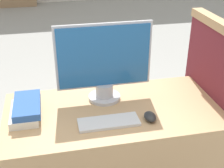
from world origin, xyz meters
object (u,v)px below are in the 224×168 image
at_px(keyboard, 109,122).
at_px(book_stack, 26,109).
at_px(mouse, 150,117).
at_px(monitor, 104,63).

height_order(keyboard, book_stack, book_stack).
bearing_deg(mouse, book_stack, 164.72).
bearing_deg(monitor, keyboard, -95.86).
xyz_separation_m(keyboard, book_stack, (-0.43, 0.17, 0.03)).
bearing_deg(keyboard, book_stack, 158.81).
xyz_separation_m(monitor, mouse, (0.20, -0.28, -0.22)).
distance_m(keyboard, book_stack, 0.47).
height_order(monitor, keyboard, monitor).
distance_m(mouse, book_stack, 0.69).
relative_size(mouse, book_stack, 0.34).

